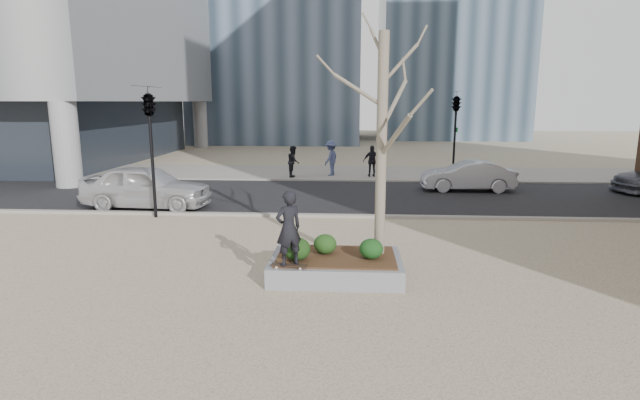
# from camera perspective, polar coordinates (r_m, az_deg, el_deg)

# --- Properties ---
(ground) EXTENTS (120.00, 120.00, 0.00)m
(ground) POSITION_cam_1_polar(r_m,az_deg,el_deg) (11.80, -3.08, -8.55)
(ground) COLOR tan
(ground) RESTS_ON ground
(street) EXTENTS (60.00, 8.00, 0.02)m
(street) POSITION_cam_1_polar(r_m,az_deg,el_deg) (21.44, 0.03, 0.51)
(street) COLOR black
(street) RESTS_ON ground
(far_sidewalk) EXTENTS (60.00, 6.00, 0.02)m
(far_sidewalk) POSITION_cam_1_polar(r_m,az_deg,el_deg) (28.34, 0.93, 3.13)
(far_sidewalk) COLOR gray
(far_sidewalk) RESTS_ON ground
(planter) EXTENTS (3.00, 2.00, 0.45)m
(planter) POSITION_cam_1_polar(r_m,az_deg,el_deg) (11.66, 1.84, -7.62)
(planter) COLOR gray
(planter) RESTS_ON ground
(planter_mulch) EXTENTS (2.70, 1.70, 0.04)m
(planter_mulch) POSITION_cam_1_polar(r_m,az_deg,el_deg) (11.58, 1.85, -6.47)
(planter_mulch) COLOR #382314
(planter_mulch) RESTS_ON planter
(sycamore_tree) EXTENTS (2.80, 2.80, 6.60)m
(sycamore_tree) POSITION_cam_1_polar(r_m,az_deg,el_deg) (11.35, 7.14, 10.13)
(sycamore_tree) COLOR gray
(sycamore_tree) RESTS_ON planter_mulch
(shrub_left) EXTENTS (0.62, 0.62, 0.52)m
(shrub_left) POSITION_cam_1_polar(r_m,az_deg,el_deg) (11.19, -2.68, -5.61)
(shrub_left) COLOR black
(shrub_left) RESTS_ON planter_mulch
(shrub_middle) EXTENTS (0.54, 0.54, 0.46)m
(shrub_middle) POSITION_cam_1_polar(r_m,az_deg,el_deg) (11.67, 0.58, -5.06)
(shrub_middle) COLOR #1A3C13
(shrub_middle) RESTS_ON planter_mulch
(shrub_right) EXTENTS (0.54, 0.54, 0.46)m
(shrub_right) POSITION_cam_1_polar(r_m,az_deg,el_deg) (11.35, 5.88, -5.58)
(shrub_right) COLOR black
(shrub_right) RESTS_ON planter_mulch
(skateboard) EXTENTS (0.80, 0.28, 0.08)m
(skateboard) POSITION_cam_1_polar(r_m,az_deg,el_deg) (10.88, -3.56, -7.58)
(skateboard) COLOR black
(skateboard) RESTS_ON planter
(skateboarder) EXTENTS (0.71, 0.65, 1.62)m
(skateboarder) POSITION_cam_1_polar(r_m,az_deg,el_deg) (10.63, -3.62, -3.25)
(skateboarder) COLOR black
(skateboarder) RESTS_ON skateboard
(police_car) EXTENTS (4.90, 2.22, 1.63)m
(police_car) POSITION_cam_1_polar(r_m,az_deg,el_deg) (19.86, -19.21, 1.44)
(police_car) COLOR silver
(police_car) RESTS_ON street
(car_silver) EXTENTS (4.10, 1.48, 1.34)m
(car_silver) POSITION_cam_1_polar(r_m,az_deg,el_deg) (23.43, 16.53, 2.65)
(car_silver) COLOR #A5A7AD
(car_silver) RESTS_ON street
(pedestrian_a) EXTENTS (0.67, 0.83, 1.66)m
(pedestrian_a) POSITION_cam_1_polar(r_m,az_deg,el_deg) (26.67, -3.04, 4.43)
(pedestrian_a) COLOR black
(pedestrian_a) RESTS_ON far_sidewalk
(pedestrian_b) EXTENTS (1.12, 1.40, 1.89)m
(pedestrian_b) POSITION_cam_1_polar(r_m,az_deg,el_deg) (27.17, 1.25, 4.82)
(pedestrian_b) COLOR #404973
(pedestrian_b) RESTS_ON far_sidewalk
(pedestrian_c) EXTENTS (1.01, 0.51, 1.66)m
(pedestrian_c) POSITION_cam_1_polar(r_m,az_deg,el_deg) (26.92, 5.99, 4.45)
(pedestrian_c) COLOR black
(pedestrian_c) RESTS_ON far_sidewalk
(traffic_light_near) EXTENTS (0.60, 2.48, 4.50)m
(traffic_light_near) POSITION_cam_1_polar(r_m,az_deg,el_deg) (18.06, -18.66, 5.10)
(traffic_light_near) COLOR black
(traffic_light_near) RESTS_ON ground
(traffic_light_far) EXTENTS (0.60, 2.48, 4.50)m
(traffic_light_far) POSITION_cam_1_polar(r_m,az_deg,el_deg) (26.20, 15.14, 7.01)
(traffic_light_far) COLOR black
(traffic_light_far) RESTS_ON ground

